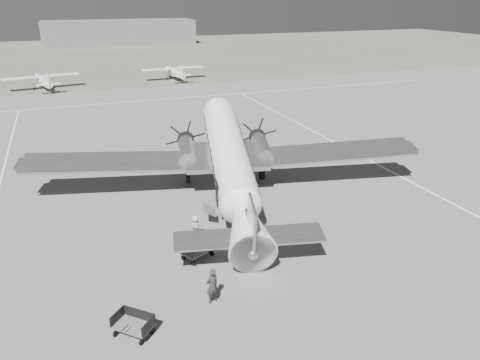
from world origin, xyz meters
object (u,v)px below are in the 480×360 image
Objects in this scene: hangar_main at (119,32)px; baggage_cart_near at (197,250)px; ground_crew at (212,286)px; dc3_airliner at (230,162)px; ramp_agent at (197,239)px; light_plane_left at (43,82)px; passenger at (195,228)px; light_plane_right at (174,73)px; baggage_cart_far at (133,325)px.

baggage_cart_near is at bearing -95.47° from hangar_main.
baggage_cart_near is 1.01× the size of ground_crew.
hangar_main is 115.48m from dc3_airliner.
light_plane_left is at bearing 5.19° from ramp_agent.
light_plane_left is at bearing 117.54° from dc3_airliner.
passenger is (8.91, -53.54, -0.40)m from light_plane_left.
ground_crew is (-0.43, -4.07, 0.39)m from baggage_cart_near.
hangar_main is at bearing 99.17° from dc3_airliner.
light_plane_right is 5.86× the size of ramp_agent.
light_plane_left is at bearing -99.58° from ground_crew.
hangar_main reaches higher than passenger.
baggage_cart_far is (-16.59, -62.16, -0.64)m from light_plane_right.
hangar_main is 122.79m from baggage_cart_near.
light_plane_left is 6.21× the size of baggage_cart_near.
baggage_cart_far is at bearing -157.35° from baggage_cart_near.
baggage_cart_far is at bearing -113.07° from dc3_airliner.
light_plane_left is at bearing 179.31° from light_plane_right.
ground_crew is 6.29m from passenger.
dc3_airliner is at bearing 30.53° from baggage_cart_near.
ground_crew is at bearing -95.49° from hangar_main.
dc3_airliner reaches higher than light_plane_right.
dc3_airliner is at bearing -86.76° from light_plane_left.
light_plane_left is at bearing 71.48° from baggage_cart_near.
baggage_cart_far is 0.94× the size of ramp_agent.
baggage_cart_far is (-4.30, -5.09, -0.02)m from baggage_cart_near.
ramp_agent is at bearing 50.08° from baggage_cart_near.
ground_crew is 0.97× the size of ramp_agent.
passenger is at bearing -92.06° from light_plane_left.
hangar_main is 126.88m from ground_crew.
ramp_agent reaches higher than baggage_cart_near.
light_plane_right is 58.38m from baggage_cart_near.
light_plane_left is 60.29m from ground_crew.
dc3_airliner reaches higher than light_plane_left.
ramp_agent is at bearing 162.48° from passenger.
baggage_cart_far is at bearing -2.51° from ground_crew.
baggage_cart_far is at bearing -109.47° from light_plane_right.
ground_crew is at bearing -106.28° from light_plane_right.
dc3_airliner is 7.96m from ramp_agent.
baggage_cart_near is (-11.71, -122.20, -2.79)m from hangar_main.
light_plane_left reaches higher than baggage_cart_far.
light_plane_right reaches higher than baggage_cart_far.
light_plane_right is 7.09× the size of passenger.
light_plane_right reaches higher than passenger.
light_plane_left is 1.04× the size of light_plane_right.
hangar_main reaches higher than light_plane_right.
light_plane_right reaches higher than baggage_cart_near.
light_plane_left is 7.35× the size of passenger.
passenger is (-11.22, -120.05, -2.53)m from hangar_main.
baggage_cart_near is 0.98× the size of ramp_agent.
ground_crew reaches higher than passenger.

